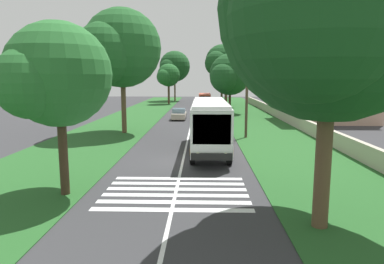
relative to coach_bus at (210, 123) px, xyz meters
The scene contains 20 objects.
ground 4.40m from the coach_bus, 152.05° to the left, with size 160.00×160.00×0.00m, color #333335.
grass_verge_left 15.47m from the coach_bus, 40.74° to the left, with size 120.00×8.00×0.04m, color #235623.
grass_verge_right 13.42m from the coach_bus, 28.87° to the right, with size 120.00×8.00×0.04m, color #235623.
centre_line 11.94m from the coach_bus, ahead, with size 110.00×0.16×0.01m, color silver.
coach_bus is the anchor object (origin of this frame).
zebra_crossing 9.76m from the coach_bus, 169.11° to the left, with size 4.95×6.80×0.01m.
trailing_car_0 20.31m from the coach_bus, 10.05° to the left, with size 4.30×1.78×1.43m.
trailing_car_1 29.92m from the coach_bus, ahead, with size 4.30×1.78×1.43m.
trailing_minibus_0 39.01m from the coach_bus, ahead, with size 6.00×2.14×2.53m.
roadside_tree_left_0 47.70m from the coach_bus, ahead, with size 5.75×4.68×8.25m.
roadside_tree_left_1 12.47m from the coach_bus, 144.37° to the left, with size 5.61×4.65×7.80m.
roadside_tree_left_2 57.59m from the coach_bus, ahead, with size 8.32×7.11×11.57m.
roadside_tree_left_3 13.16m from the coach_bus, 45.76° to the left, with size 9.14×7.64×11.87m.
roadside_tree_right_0 40.17m from the coach_bus, ahead, with size 7.39×6.07×9.31m.
roadside_tree_right_1 49.41m from the coach_bus, ahead, with size 8.65×7.10×12.28m.
roadside_tree_right_2 14.52m from the coach_bus, 164.98° to the right, with size 9.13×7.59×11.40m.
roadside_tree_right_3 28.23m from the coach_bus, ahead, with size 7.72×6.22×8.97m.
utility_pole 7.03m from the coach_bus, 29.95° to the right, with size 0.24×1.40×7.01m.
roadside_wall 19.34m from the coach_bus, 30.54° to the right, with size 70.00×0.40×1.23m, color #B2A893.
roadside_building 24.33m from the coach_bus, 38.51° to the right, with size 10.22×10.29×7.57m.
Camera 1 is at (-21.80, -1.20, 5.36)m, focal length 32.52 mm.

